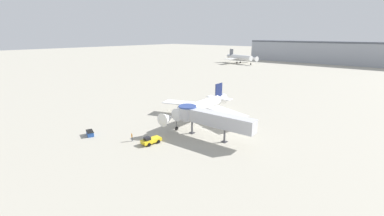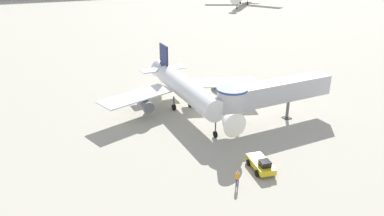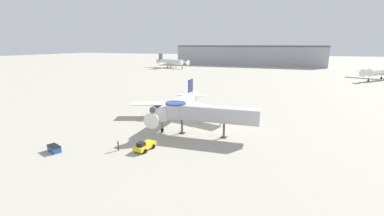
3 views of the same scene
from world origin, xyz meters
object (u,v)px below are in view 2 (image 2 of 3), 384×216
main_airplane (186,90)px  traffic_cone_starboard_wing (245,101)px  jet_bridge (267,93)px  ground_crew_marshaller (237,178)px  traffic_cone_near_nose (252,157)px  pushback_tug_yellow (261,164)px

main_airplane → traffic_cone_starboard_wing: size_ratio=37.90×
jet_bridge → ground_crew_marshaller: (-11.21, -12.01, -3.54)m
jet_bridge → ground_crew_marshaller: bearing=-136.7°
traffic_cone_near_nose → pushback_tug_yellow: bearing=-96.1°
main_airplane → ground_crew_marshaller: main_airplane is taller
ground_crew_marshaller → jet_bridge: bearing=-100.1°
jet_bridge → pushback_tug_yellow: 13.13m
pushback_tug_yellow → traffic_cone_near_nose: 2.29m
main_airplane → traffic_cone_near_nose: main_airplane is taller
jet_bridge → pushback_tug_yellow: (-7.20, -10.28, -3.85)m
pushback_tug_yellow → traffic_cone_starboard_wing: size_ratio=6.34×
jet_bridge → traffic_cone_near_nose: jet_bridge is taller
pushback_tug_yellow → main_airplane: bearing=102.1°
traffic_cone_starboard_wing → pushback_tug_yellow: bearing=-115.1°
jet_bridge → pushback_tug_yellow: bearing=-128.6°
jet_bridge → pushback_tug_yellow: size_ratio=4.18×
main_airplane → jet_bridge: size_ratio=1.43×
pushback_tug_yellow → ground_crew_marshaller: 4.37m
traffic_cone_starboard_wing → traffic_cone_near_nose: bearing=-117.4°
main_airplane → traffic_cone_starboard_wing: 10.68m
traffic_cone_starboard_wing → main_airplane: bearing=179.3°
main_airplane → pushback_tug_yellow: main_airplane is taller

